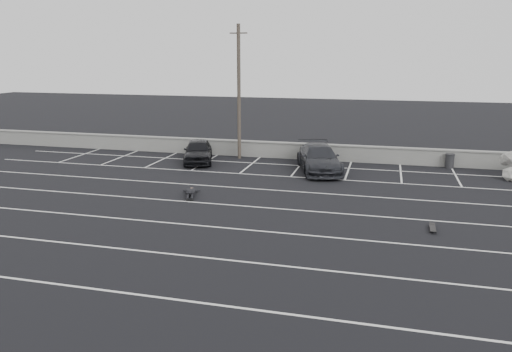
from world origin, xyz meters
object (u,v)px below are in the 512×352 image
(skateboard, at_px, (433,228))
(utility_pole, at_px, (239,92))
(car_right, at_px, (319,158))
(person, at_px, (191,190))
(car_left, at_px, (198,151))
(trash_bin, at_px, (450,161))

(skateboard, bearing_deg, utility_pole, 136.11)
(car_right, bearing_deg, utility_pole, 139.37)
(car_right, xyz_separation_m, person, (-5.39, -6.58, -0.54))
(car_left, height_order, utility_pole, utility_pole)
(car_left, height_order, trash_bin, car_left)
(trash_bin, xyz_separation_m, person, (-12.90, -9.41, -0.22))
(car_right, relative_size, trash_bin, 6.10)
(car_left, distance_m, utility_pole, 4.58)
(car_right, distance_m, utility_pole, 7.05)
(person, bearing_deg, utility_pole, 72.87)
(utility_pole, distance_m, skateboard, 16.56)
(trash_bin, bearing_deg, utility_pole, -178.25)
(car_left, height_order, skateboard, car_left)
(utility_pole, height_order, person, utility_pole)
(car_right, distance_m, person, 8.52)
(utility_pole, relative_size, skateboard, 9.65)
(car_left, distance_m, trash_bin, 15.45)
(person, bearing_deg, car_right, 32.34)
(utility_pole, xyz_separation_m, trash_bin, (13.09, 0.40, -3.88))
(car_right, bearing_deg, skateboard, -74.76)
(car_left, bearing_deg, car_right, -23.41)
(car_right, height_order, person, car_right)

